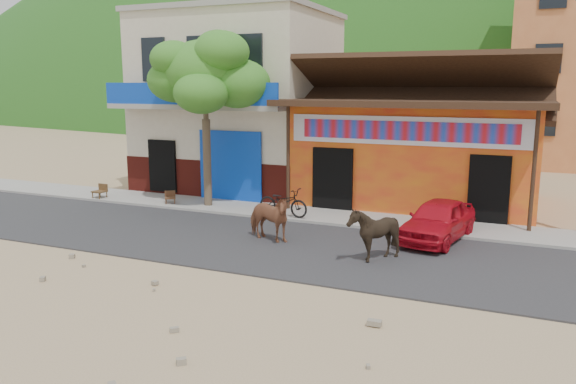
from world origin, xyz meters
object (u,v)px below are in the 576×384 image
at_px(tree, 206,119).
at_px(cafe_chair_right, 170,192).
at_px(cow_dark, 374,233).
at_px(cafe_chair_left, 99,185).
at_px(scooter, 283,202).
at_px(red_car, 438,220).
at_px(cow_tan, 268,218).

relative_size(tree, cafe_chair_right, 7.49).
bearing_deg(cow_dark, cafe_chair_left, -116.98).
bearing_deg(cow_dark, scooter, -141.18).
bearing_deg(tree, cafe_chair_right, -168.66).
distance_m(tree, red_car, 8.52).
bearing_deg(cow_tan, cafe_chair_right, 77.02).
height_order(cow_tan, red_car, cow_tan).
bearing_deg(cow_tan, tree, 66.20).
height_order(cow_dark, scooter, cow_dark).
height_order(cow_tan, scooter, cow_tan).
distance_m(red_car, cafe_chair_left, 12.48).
relative_size(cow_dark, cafe_chair_right, 1.72).
distance_m(tree, scooter, 4.04).
distance_m(cow_tan, cow_dark, 3.18).
distance_m(red_car, scooter, 5.00).
bearing_deg(tree, cafe_chair_left, -173.52).
bearing_deg(red_car, scooter, -176.67).
relative_size(red_car, cafe_chair_right, 4.17).
distance_m(red_car, cafe_chair_right, 9.50).
xyz_separation_m(red_car, cafe_chair_left, (-12.46, 0.67, -0.01)).
distance_m(cow_dark, cafe_chair_right, 8.95).
height_order(tree, cafe_chair_left, tree).
height_order(red_car, cafe_chair_right, red_car).
height_order(cow_dark, red_car, cow_dark).
bearing_deg(cow_tan, cow_dark, -85.33).
bearing_deg(cafe_chair_left, cow_dark, -9.33).
bearing_deg(cow_tan, cafe_chair_left, 87.92).
bearing_deg(cafe_chair_left, cow_tan, -11.16).
relative_size(cow_tan, cafe_chair_right, 1.93).
xyz_separation_m(cow_dark, cafe_chair_right, (-8.29, 3.38, -0.21)).
relative_size(tree, cow_dark, 4.36).
height_order(cow_dark, cafe_chair_left, cow_dark).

